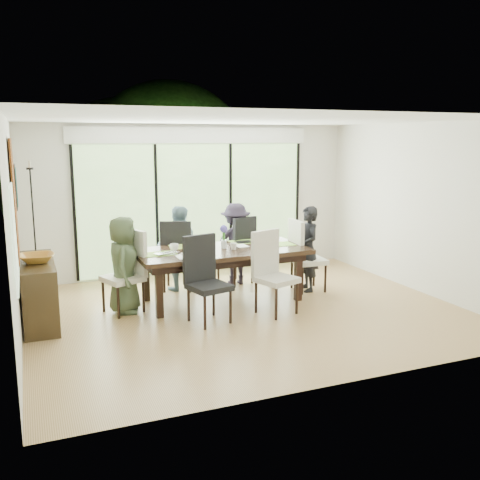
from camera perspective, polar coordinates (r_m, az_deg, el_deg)
name	(u,v)px	position (r m, az deg, el deg)	size (l,w,h in m)	color
floor	(246,311)	(7.76, 0.70, -7.63)	(6.00, 5.00, 0.01)	olive
ceiling	(247,119)	(7.37, 0.75, 12.79)	(6.00, 5.00, 0.01)	white
wall_back	(194,200)	(9.79, -4.97, 4.31)	(6.00, 0.02, 2.70)	silver
wall_front	(347,254)	(5.26, 11.33, -1.47)	(6.00, 0.02, 2.70)	white
wall_left	(13,232)	(6.88, -23.08, 0.75)	(0.02, 5.00, 2.70)	silver
wall_right	(420,208)	(9.03, 18.66, 3.24)	(0.02, 5.00, 2.70)	silver
glass_doors	(194,208)	(9.77, -4.89, 3.41)	(4.20, 0.02, 2.30)	#598C3F
blinds_header	(193,135)	(9.68, -4.99, 11.06)	(4.40, 0.06, 0.28)	white
mullion_a	(74,214)	(9.37, -17.25, 2.65)	(0.05, 0.04, 2.30)	black
mullion_b	(157,210)	(9.58, -8.88, 3.18)	(0.05, 0.04, 2.30)	black
mullion_c	(230,206)	(9.99, -1.02, 3.61)	(0.05, 0.04, 2.30)	black
mullion_d	(297,203)	(10.56, 6.10, 3.95)	(0.05, 0.04, 2.30)	black
side_window	(14,237)	(5.67, -22.94, 0.32)	(0.02, 0.90, 1.00)	#8CAD7F
deck	(182,264)	(10.87, -6.23, -2.55)	(6.00, 1.80, 0.10)	brown
rail_top	(171,229)	(11.51, -7.38, 1.21)	(6.00, 0.08, 0.06)	brown
foliage_left	(77,186)	(12.08, -17.03, 5.54)	(3.20, 3.20, 3.20)	#14380F
foliage_mid	(169,166)	(13.02, -7.60, 7.85)	(4.00, 4.00, 4.00)	#14380F
foliage_right	(251,189)	(12.88, 1.18, 5.50)	(2.80, 2.80, 2.80)	#14380F
foliage_far	(122,173)	(13.51, -12.47, 7.03)	(3.60, 3.60, 3.60)	#14380F
table_top	(222,251)	(8.07, -1.95, -1.20)	(2.57, 1.18, 0.06)	black
table_apron	(222,257)	(8.09, -1.94, -1.86)	(2.36, 0.97, 0.11)	black
table_leg_fl	(159,292)	(7.47, -8.62, -5.48)	(0.10, 0.10, 0.74)	black
table_leg_fr	(298,277)	(8.21, 6.22, -3.93)	(0.10, 0.10, 0.74)	black
table_leg_bl	(146,277)	(8.28, -10.01, -3.91)	(0.10, 0.10, 0.74)	black
table_leg_br	(274,265)	(8.96, 3.63, -2.64)	(0.10, 0.10, 0.74)	black
chair_left_end	(122,272)	(7.74, -12.44, -3.35)	(0.49, 0.49, 1.18)	white
chair_right_end	(309,255)	(8.73, 7.36, -1.59)	(0.49, 0.49, 1.18)	silver
chair_far_left	(178,254)	(8.77, -6.61, -1.51)	(0.49, 0.49, 1.18)	black
chair_far_right	(235,249)	(9.08, -0.52, -1.02)	(0.49, 0.49, 1.18)	black
chair_near_left	(209,280)	(7.16, -3.31, -4.28)	(0.49, 0.49, 1.18)	black
chair_near_right	(277,273)	(7.52, 3.93, -3.53)	(0.49, 0.49, 1.18)	beige
person_left_end	(123,265)	(7.72, -12.32, -2.61)	(0.65, 0.41, 1.38)	#415236
person_right_end	(308,249)	(8.70, 7.26, -0.95)	(0.65, 0.41, 1.38)	black
person_far_left	(178,248)	(8.73, -6.59, -0.89)	(0.65, 0.41, 1.38)	#6F90A0
person_far_right	(236,244)	(9.04, -0.47, -0.41)	(0.65, 0.41, 1.38)	#251E2D
placemat_left	(160,254)	(7.80, -8.52, -1.47)	(0.47, 0.34, 0.01)	#7DA93C
placemat_right	(278,244)	(8.43, 4.13, -0.46)	(0.47, 0.34, 0.01)	#85C145
placemat_far_l	(186,246)	(8.30, -5.82, -0.66)	(0.47, 0.34, 0.01)	#95B942
placemat_far_r	(245,242)	(8.63, 0.57, -0.17)	(0.47, 0.34, 0.01)	#83B741
placemat_paper	(193,256)	(7.62, -5.06, -1.69)	(0.47, 0.34, 0.01)	white
tablet_far_l	(193,246)	(8.28, -5.06, -0.61)	(0.28, 0.19, 0.01)	black
tablet_far_r	(244,242)	(8.56, 0.39, -0.20)	(0.26, 0.18, 0.01)	black
papers	(265,246)	(8.28, 2.73, -0.65)	(0.32, 0.24, 0.00)	white
platter_base	(193,255)	(7.61, -5.07, -1.57)	(0.28, 0.28, 0.03)	white
platter_snacks	(193,253)	(7.61, -5.07, -1.43)	(0.21, 0.21, 0.02)	orange
vase	(224,244)	(8.12, -1.74, -0.43)	(0.09, 0.09, 0.13)	silver
hyacinth_stems	(224,236)	(8.09, -1.75, 0.46)	(0.04, 0.04, 0.17)	#337226
hyacinth_blooms	(224,229)	(8.07, -1.75, 1.21)	(0.12, 0.12, 0.12)	#5246B0
laptop	(169,254)	(7.72, -7.63, -1.48)	(0.35, 0.23, 0.03)	silver
cup_a	(174,247)	(7.99, -7.04, -0.78)	(0.13, 0.13, 0.10)	white
cup_b	(234,246)	(8.02, -0.70, -0.68)	(0.11, 0.11, 0.10)	white
cup_c	(267,241)	(8.45, 2.92, -0.09)	(0.13, 0.13, 0.10)	white
book	(236,247)	(8.20, -0.43, -0.71)	(0.18, 0.24, 0.02)	white
sideboard	(39,291)	(7.70, -20.64, -5.16)	(0.42, 1.51, 0.85)	black
bowl	(37,258)	(7.49, -20.86, -1.83)	(0.45, 0.45, 0.11)	#9A6721
candlestick_base	(36,254)	(7.94, -20.93, -1.41)	(0.09, 0.09, 0.04)	black
candlestick_shaft	(33,212)	(7.84, -21.22, 2.84)	(0.02, 0.02, 1.18)	black
candlestick_pan	(30,169)	(7.79, -21.51, 7.10)	(0.09, 0.09, 0.03)	black
candle	(29,164)	(7.78, -21.54, 7.52)	(0.03, 0.03, 0.09)	silver
tapestry	(14,199)	(7.23, -22.92, 4.01)	(0.02, 1.00, 1.50)	#9A4616
art_frame	(15,187)	(8.52, -22.86, 5.25)	(0.03, 0.55, 0.65)	black
art_canvas	(17,187)	(8.52, -22.72, 5.26)	(0.01, 0.45, 0.55)	#164846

